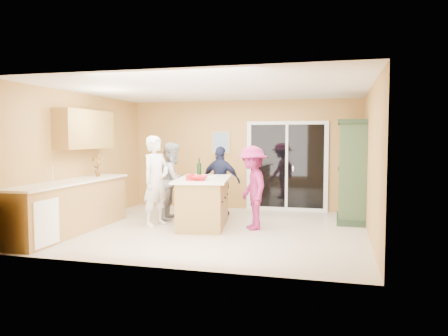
% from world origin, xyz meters
% --- Properties ---
extents(floor, '(5.50, 5.50, 0.00)m').
position_xyz_m(floor, '(0.00, 0.00, 0.00)').
color(floor, beige).
rests_on(floor, ground).
extents(ceiling, '(5.50, 5.00, 0.10)m').
position_xyz_m(ceiling, '(0.00, 0.00, 2.60)').
color(ceiling, white).
rests_on(ceiling, wall_back).
extents(wall_back, '(5.50, 0.10, 2.60)m').
position_xyz_m(wall_back, '(0.00, 2.50, 1.30)').
color(wall_back, tan).
rests_on(wall_back, ground).
extents(wall_front, '(5.50, 0.10, 2.60)m').
position_xyz_m(wall_front, '(0.00, -2.50, 1.30)').
color(wall_front, tan).
rests_on(wall_front, ground).
extents(wall_left, '(0.10, 5.00, 2.60)m').
position_xyz_m(wall_left, '(-2.75, 0.00, 1.30)').
color(wall_left, tan).
rests_on(wall_left, ground).
extents(wall_right, '(0.10, 5.00, 2.60)m').
position_xyz_m(wall_right, '(2.75, 0.00, 1.30)').
color(wall_right, tan).
rests_on(wall_right, ground).
extents(left_cabinet_run, '(0.65, 3.05, 1.24)m').
position_xyz_m(left_cabinet_run, '(-2.45, -1.05, 0.46)').
color(left_cabinet_run, '#A57840').
rests_on(left_cabinet_run, floor).
extents(upper_cabinets, '(0.35, 1.60, 0.75)m').
position_xyz_m(upper_cabinets, '(-2.58, -0.20, 1.88)').
color(upper_cabinets, '#A57840').
rests_on(upper_cabinets, wall_left).
extents(sliding_door, '(1.90, 0.07, 2.10)m').
position_xyz_m(sliding_door, '(1.05, 2.46, 1.05)').
color(sliding_door, silver).
rests_on(sliding_door, floor).
extents(framed_picture, '(0.46, 0.04, 0.56)m').
position_xyz_m(framed_picture, '(-0.55, 2.48, 1.60)').
color(framed_picture, tan).
rests_on(framed_picture, wall_back).
extents(kitchen_island, '(1.24, 1.91, 0.94)m').
position_xyz_m(kitchen_island, '(-0.30, 0.26, 0.44)').
color(kitchen_island, '#A57840').
rests_on(kitchen_island, floor).
extents(green_hutch, '(0.59, 1.13, 2.07)m').
position_xyz_m(green_hutch, '(2.49, 1.41, 1.01)').
color(green_hutch, '#213525').
rests_on(green_hutch, floor).
extents(woman_white, '(0.62, 0.75, 1.75)m').
position_xyz_m(woman_white, '(-1.22, 0.08, 0.88)').
color(woman_white, silver).
rests_on(woman_white, floor).
extents(woman_grey, '(0.69, 0.85, 1.62)m').
position_xyz_m(woman_grey, '(-1.15, 0.82, 0.81)').
color(woman_grey, '#99999B').
rests_on(woman_grey, floor).
extents(woman_navy, '(0.93, 0.48, 1.53)m').
position_xyz_m(woman_navy, '(-0.26, 1.40, 0.76)').
color(woman_navy, '#1A1A39').
rests_on(woman_navy, floor).
extents(woman_magenta, '(0.96, 1.16, 1.56)m').
position_xyz_m(woman_magenta, '(0.67, 0.21, 0.78)').
color(woman_magenta, '#982160').
rests_on(woman_magenta, floor).
extents(serving_bowl, '(0.37, 0.37, 0.08)m').
position_xyz_m(serving_bowl, '(-0.26, -0.15, 0.98)').
color(serving_bowl, red).
rests_on(serving_bowl, kitchen_island).
extents(tulip_vase, '(0.25, 0.17, 0.45)m').
position_xyz_m(tulip_vase, '(-2.45, 0.02, 1.16)').
color(tulip_vase, '#AE1A11').
rests_on(tulip_vase, left_cabinet_run).
extents(tumbler_near, '(0.08, 0.08, 0.10)m').
position_xyz_m(tumbler_near, '(-0.43, -0.28, 0.99)').
color(tumbler_near, red).
rests_on(tumbler_near, kitchen_island).
extents(tumbler_far, '(0.09, 0.09, 0.12)m').
position_xyz_m(tumbler_far, '(-0.36, -0.24, 1.00)').
color(tumbler_far, red).
rests_on(tumbler_far, kitchen_island).
extents(wine_bottle, '(0.09, 0.09, 0.38)m').
position_xyz_m(wine_bottle, '(-0.46, 0.49, 1.08)').
color(wine_bottle, black).
rests_on(wine_bottle, kitchen_island).
extents(white_plate, '(0.29, 0.29, 0.01)m').
position_xyz_m(white_plate, '(-0.29, 0.68, 0.94)').
color(white_plate, silver).
rests_on(white_plate, kitchen_island).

